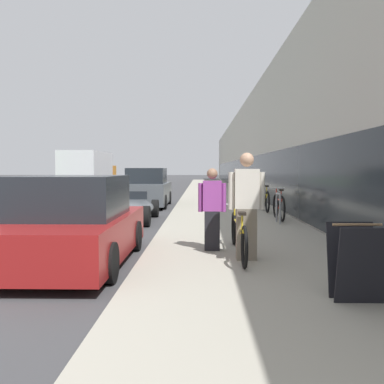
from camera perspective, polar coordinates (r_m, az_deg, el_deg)
sidewalk_slab at (r=25.68m, az=3.22°, el=-0.44°), size 3.94×70.00×0.13m
storefront_facade at (r=34.56m, az=14.48°, el=5.34°), size 10.01×70.00×6.12m
lawn_strip at (r=31.95m, az=-20.69°, el=-0.03°), size 4.91×70.00×0.03m
tandem_bicycle at (r=7.60m, az=6.22°, el=-5.69°), size 0.52×2.72×0.84m
person_rider at (r=7.19m, az=7.28°, el=-1.88°), size 0.61×0.24×1.79m
person_bystander at (r=7.98m, az=2.70°, el=-2.30°), size 0.52×0.20×1.53m
bike_rack_hoop at (r=12.21m, az=11.45°, el=-1.69°), size 0.05×0.60×0.84m
cruiser_bike_nearest at (r=13.04m, az=11.51°, el=-1.92°), size 0.52×1.80×0.94m
cruiser_bike_middle at (r=15.48m, az=9.74°, el=-1.10°), size 0.52×1.77×0.95m
sandwich_board_sign at (r=5.33m, az=21.08°, el=-8.69°), size 0.56×0.56×0.90m
parked_sedan_curbside at (r=7.67m, az=-15.52°, el=-4.24°), size 1.95×4.13×1.53m
vintage_roadster_curbside at (r=13.56m, az=-8.60°, el=-2.24°), size 1.70×4.21×0.92m
parked_sedan_far at (r=18.80m, az=-6.01°, el=0.37°), size 1.91×4.39×1.68m
moving_truck at (r=30.08m, az=-13.55°, el=2.57°), size 2.42×7.36×2.79m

